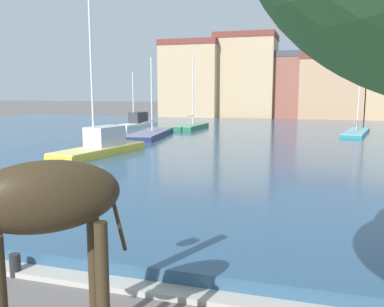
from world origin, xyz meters
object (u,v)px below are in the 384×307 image
object	(u,v)px
sailboat_green	(193,128)
sailboat_teal	(357,134)
sailboat_navy	(153,135)
mooring_bollard	(15,265)
sailboat_yellow	(95,151)
sailboat_white	(134,125)
giraffe_statue	(34,206)

from	to	relation	value
sailboat_green	sailboat_teal	size ratio (longest dim) A/B	0.87
sailboat_green	sailboat_navy	bearing A→B (deg)	-99.80
sailboat_green	mooring_bollard	size ratio (longest dim) A/B	15.28
sailboat_yellow	sailboat_navy	distance (m)	10.80
sailboat_yellow	sailboat_teal	world-z (taller)	sailboat_yellow
sailboat_green	sailboat_white	xyz separation A→B (m)	(-6.51, 0.41, 0.14)
sailboat_teal	mooring_bollard	distance (m)	32.67
sailboat_navy	sailboat_teal	xyz separation A→B (m)	(16.22, 7.07, -0.07)
sailboat_teal	sailboat_yellow	bearing A→B (deg)	-130.77
giraffe_statue	sailboat_navy	bearing A→B (deg)	109.23
sailboat_teal	sailboat_white	bearing A→B (deg)	178.05
giraffe_statue	mooring_bollard	world-z (taller)	giraffe_statue
sailboat_yellow	mooring_bollard	size ratio (longest dim) A/B	18.40
sailboat_green	sailboat_yellow	distance (m)	18.16
sailboat_green	giraffe_statue	bearing A→B (deg)	-76.67
sailboat_green	mooring_bollard	distance (m)	31.95
sailboat_yellow	sailboat_white	size ratio (longest dim) A/B	1.29
sailboat_teal	sailboat_green	bearing A→B (deg)	178.76
giraffe_statue	sailboat_yellow	size ratio (longest dim) A/B	0.56
giraffe_statue	sailboat_yellow	bearing A→B (deg)	117.80
sailboat_green	sailboat_yellow	size ratio (longest dim) A/B	0.83
giraffe_statue	sailboat_navy	size ratio (longest dim) A/B	0.58
giraffe_statue	sailboat_white	world-z (taller)	sailboat_white
sailboat_teal	sailboat_navy	bearing A→B (deg)	-156.46
giraffe_statue	sailboat_green	distance (m)	35.51
sailboat_navy	mooring_bollard	xyz separation A→B (m)	(6.53, -24.13, -0.18)
sailboat_teal	mooring_bollard	bearing A→B (deg)	-107.25
sailboat_green	sailboat_white	bearing A→B (deg)	176.42
sailboat_white	sailboat_navy	bearing A→B (deg)	-56.12
sailboat_green	sailboat_teal	distance (m)	14.95
giraffe_statue	mooring_bollard	xyz separation A→B (m)	(-2.92, 2.97, -2.38)
sailboat_green	sailboat_teal	xyz separation A→B (m)	(14.94, -0.32, -0.09)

